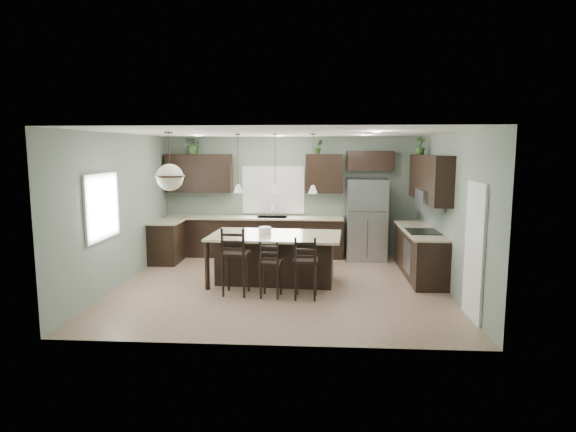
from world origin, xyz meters
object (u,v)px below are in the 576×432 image
at_px(refrigerator, 366,219).
at_px(bar_stool_center, 271,269).
at_px(bar_stool_right, 306,267).
at_px(plant_back_left, 194,144).
at_px(serving_dish, 265,231).
at_px(bar_stool_left, 236,261).
at_px(kitchen_island, 275,259).

distance_m(refrigerator, bar_stool_center, 3.56).
bearing_deg(bar_stool_right, plant_back_left, 131.78).
height_order(refrigerator, serving_dish, refrigerator).
height_order(serving_dish, bar_stool_left, bar_stool_left).
bearing_deg(kitchen_island, bar_stool_right, -53.85).
relative_size(refrigerator, kitchen_island, 0.76).
xyz_separation_m(bar_stool_left, bar_stool_center, (0.62, -0.11, -0.10)).
xyz_separation_m(bar_stool_left, plant_back_left, (-1.51, 3.15, 2.03)).
bearing_deg(bar_stool_left, kitchen_island, 56.48).
xyz_separation_m(refrigerator, bar_stool_left, (-2.50, -2.88, -0.32)).
height_order(serving_dish, plant_back_left, plant_back_left).
distance_m(refrigerator, plant_back_left, 4.37).
xyz_separation_m(refrigerator, kitchen_island, (-1.89, -2.08, -0.46)).
bearing_deg(plant_back_left, kitchen_island, -47.81).
xyz_separation_m(serving_dish, bar_stool_left, (-0.41, -0.82, -0.39)).
relative_size(refrigerator, bar_stool_right, 1.71).
relative_size(kitchen_island, plant_back_left, 5.20).
relative_size(refrigerator, bar_stool_center, 1.86).
bearing_deg(serving_dish, bar_stool_right, -50.24).
bearing_deg(kitchen_island, bar_stool_left, -123.64).
distance_m(refrigerator, bar_stool_left, 3.83).
distance_m(refrigerator, serving_dish, 2.94).
distance_m(serving_dish, bar_stool_center, 1.07).
distance_m(bar_stool_left, plant_back_left, 4.04).
relative_size(refrigerator, bar_stool_left, 1.54).
bearing_deg(serving_dish, plant_back_left, 129.56).
xyz_separation_m(bar_stool_left, bar_stool_right, (1.21, -0.15, -0.06)).
bearing_deg(bar_stool_left, plant_back_left, 119.58).
bearing_deg(plant_back_left, bar_stool_left, -64.35).
bearing_deg(plant_back_left, bar_stool_right, -50.38).
bearing_deg(refrigerator, kitchen_island, -132.33).
distance_m(kitchen_island, bar_stool_center, 0.91).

